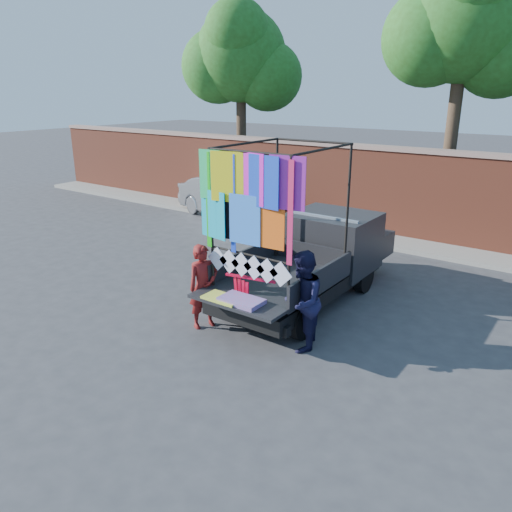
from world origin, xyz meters
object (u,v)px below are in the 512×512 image
Objects in this scene: sedan at (230,198)px; man at (302,301)px; pickup_truck at (320,256)px; woman at (203,287)px.

man reaches higher than sedan.
woman is (-0.92, -2.64, -0.04)m from pickup_truck.
sedan is 8.08m from woman.
pickup_truck reaches higher than woman.
sedan is 2.68× the size of woman.
man is at bearing -67.96° from pickup_truck.
woman is at bearing -131.24° from sedan.
man is (0.93, -2.31, 0.03)m from pickup_truck.
woman is at bearing -102.45° from man.
pickup_truck is 6.84m from sedan.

